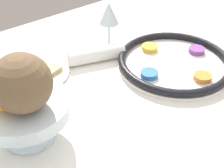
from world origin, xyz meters
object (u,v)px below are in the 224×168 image
Objects in this scene: fruit_stand at (24,111)px; coconut at (21,83)px; bread_plate at (38,72)px; napkin_roll at (96,54)px; wine_glass at (109,15)px; orange_fruit at (6,89)px; seder_plate at (174,62)px.

fruit_stand is 0.08m from coconut.
fruit_stand is at bearing -91.67° from coconut.
bread_plate is 0.17m from napkin_roll.
orange_fruit reaches higher than wine_glass.
seder_plate is 0.45m from fruit_stand.
coconut reaches higher than fruit_stand.
orange_fruit is at bearing 52.61° from bread_plate.
napkin_roll is (0.15, -0.16, 0.01)m from seder_plate.
seder_plate is at bearing 178.59° from orange_fruit.
bread_plate is at bearing 2.66° from wine_glass.
wine_glass is 0.81× the size of napkin_roll.
coconut reaches higher than orange_fruit.
bread_plate is (-0.13, -0.20, -0.07)m from fruit_stand.
coconut is 0.67× the size of napkin_roll.
coconut is (0.45, 0.01, 0.14)m from seder_plate.
napkin_roll is at bearing -154.44° from orange_fruit.
wine_glass is at bearing -74.28° from seder_plate.
seder_plate is 0.49m from orange_fruit.
coconut reaches higher than seder_plate.
orange_fruit is 0.04m from coconut.
seder_plate is 1.70× the size of fruit_stand.
seder_plate is at bearing 147.13° from bread_plate.
fruit_stand is 1.63× the size of coconut.
orange_fruit is 0.49× the size of bread_plate.
coconut is at bearing 88.33° from fruit_stand.
bread_plate is (0.26, 0.01, -0.09)m from wine_glass.
wine_glass reaches higher than fruit_stand.
napkin_roll is at bearing -149.44° from coconut.
coconut is (-0.02, 0.02, 0.02)m from orange_fruit.
orange_fruit reaches higher than bread_plate.
fruit_stand reaches higher than seder_plate.
napkin_roll is (-0.17, 0.04, 0.02)m from bread_plate.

